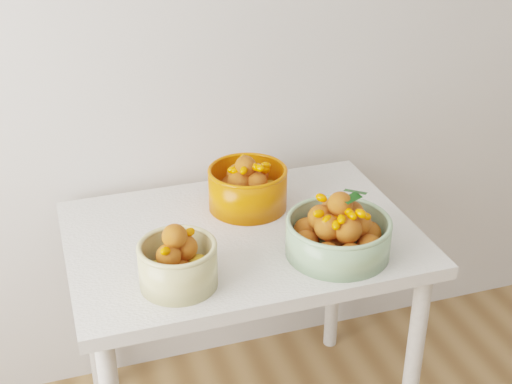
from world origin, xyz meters
TOP-DOWN VIEW (x-y plane):
  - table at (-0.21, 1.60)m, footprint 1.00×0.70m
  - bowl_cream at (-0.44, 1.40)m, footprint 0.22×0.22m
  - bowl_green at (0.01, 1.41)m, footprint 0.30×0.30m
  - bowl_orange at (-0.15, 1.74)m, footprint 0.26×0.26m

SIDE VIEW (x-z plane):
  - table at x=-0.21m, z-range 0.28..1.03m
  - bowl_green at x=0.01m, z-range 0.72..0.91m
  - bowl_cream at x=-0.44m, z-range 0.73..0.90m
  - bowl_orange at x=-0.15m, z-range 0.73..0.91m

